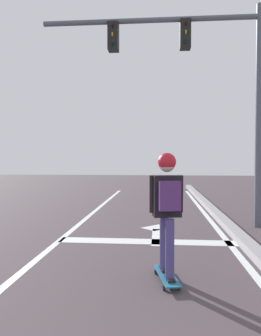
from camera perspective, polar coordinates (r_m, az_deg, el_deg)
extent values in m
cube|color=silver|center=(6.10, -13.48, -13.15)|extent=(0.12, 20.00, 0.01)
cube|color=silver|center=(5.95, 17.71, -13.58)|extent=(0.12, 20.00, 0.01)
cube|color=silver|center=(6.34, 2.86, -12.54)|extent=(3.31, 0.40, 0.01)
cube|color=silver|center=(6.72, 4.42, -11.72)|extent=(0.16, 1.40, 0.01)
cube|color=silver|center=(7.54, 4.49, -10.21)|extent=(0.71, 0.71, 0.01)
cube|color=#989395|center=(5.99, 20.11, -12.84)|extent=(0.24, 24.00, 0.14)
cube|color=#1E6486|center=(4.43, 6.24, -17.92)|extent=(0.35, 0.83, 0.02)
cube|color=#B2B2B7|center=(4.69, 5.49, -16.97)|extent=(0.16, 0.08, 0.01)
cylinder|color=#2D1F24|center=(4.69, 4.34, -17.43)|extent=(0.04, 0.06, 0.06)
cylinder|color=#2D1F24|center=(4.72, 6.64, -17.29)|extent=(0.04, 0.06, 0.06)
cube|color=#B2B2B7|center=(4.19, 7.09, -19.35)|extent=(0.16, 0.08, 0.01)
cylinder|color=#2D1F24|center=(4.18, 5.79, -19.88)|extent=(0.04, 0.06, 0.06)
cylinder|color=#2D1F24|center=(4.22, 8.38, -19.68)|extent=(0.04, 0.06, 0.06)
cylinder|color=#443C76|center=(4.49, 5.77, -12.61)|extent=(0.11, 0.11, 0.74)
cube|color=black|center=(4.59, 5.76, -16.93)|extent=(0.13, 0.25, 0.03)
cylinder|color=#443C76|center=(4.16, 6.79, -13.79)|extent=(0.11, 0.11, 0.74)
cube|color=black|center=(4.27, 6.77, -18.40)|extent=(0.13, 0.25, 0.03)
cube|color=black|center=(4.20, 6.29, -4.82)|extent=(0.38, 0.24, 0.52)
cylinder|color=black|center=(4.19, 3.76, -4.50)|extent=(0.07, 0.09, 0.48)
cylinder|color=black|center=(4.27, 8.61, -4.41)|extent=(0.07, 0.12, 0.48)
sphere|color=beige|center=(4.17, 6.31, 0.70)|extent=(0.21, 0.21, 0.21)
sphere|color=red|center=(4.17, 6.31, 1.05)|extent=(0.23, 0.23, 0.23)
cube|color=#4F2A68|center=(4.06, 6.72, -4.77)|extent=(0.28, 0.19, 0.36)
cylinder|color=#505664|center=(8.00, 21.27, 8.25)|extent=(0.16, 0.16, 4.98)
cylinder|color=#505664|center=(8.26, 3.21, 24.08)|extent=(4.92, 0.12, 0.12)
cube|color=black|center=(8.15, 9.43, 21.73)|extent=(0.24, 0.28, 0.64)
cylinder|color=#3A0605|center=(8.08, 9.53, 23.43)|extent=(0.02, 0.10, 0.10)
cylinder|color=yellow|center=(8.01, 9.52, 22.10)|extent=(0.02, 0.10, 0.10)
cylinder|color=black|center=(7.94, 9.51, 20.75)|extent=(0.02, 0.10, 0.10)
cube|color=black|center=(8.19, -2.97, 21.63)|extent=(0.24, 0.28, 0.64)
cylinder|color=#3A0605|center=(8.13, -3.13, 23.31)|extent=(0.02, 0.10, 0.10)
cylinder|color=yellow|center=(8.05, -3.13, 21.99)|extent=(0.02, 0.10, 0.10)
cylinder|color=black|center=(7.99, -3.13, 20.64)|extent=(0.02, 0.10, 0.10)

